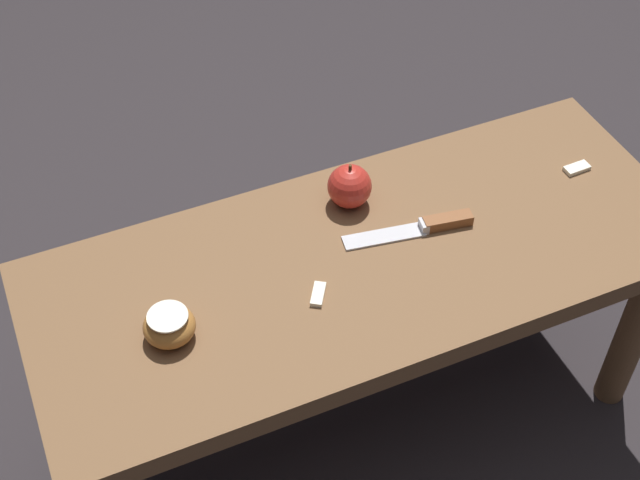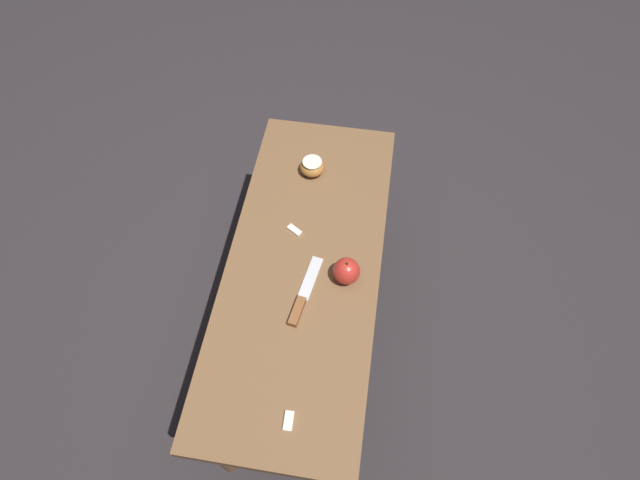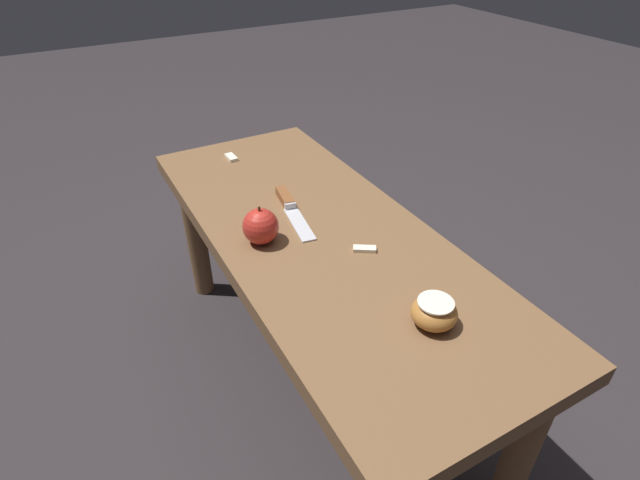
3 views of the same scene
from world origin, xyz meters
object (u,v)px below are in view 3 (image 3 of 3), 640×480
Objects in this scene: wooden_bench at (320,259)px; apple_whole at (261,226)px; knife at (289,205)px; apple_cut at (434,313)px.

apple_whole is (-0.03, -0.13, 0.11)m from wooden_bench.
knife reaches higher than wooden_bench.
apple_whole is 0.40m from apple_cut.
wooden_bench is 0.17m from apple_whole.
wooden_bench is 12.91× the size of apple_whole.
apple_cut is (0.34, 0.03, 0.10)m from wooden_bench.
wooden_bench is 0.35m from apple_cut.
apple_cut reaches higher than wooden_bench.
apple_whole reaches higher than apple_cut.
knife is at bearing 130.29° from apple_whole.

